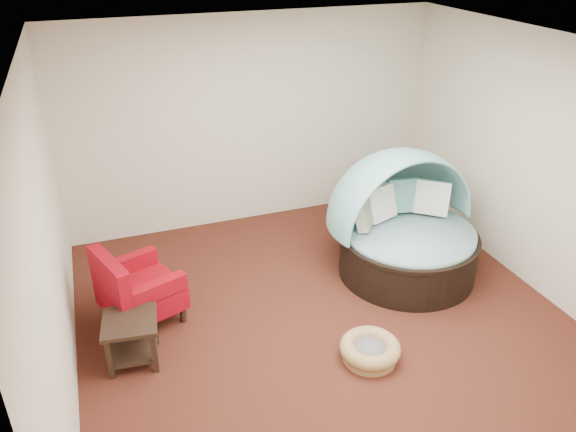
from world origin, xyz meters
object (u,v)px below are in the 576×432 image
object	(u,v)px
pet_basket	(370,350)
red_armchair	(136,289)
canopy_daybed	(406,219)
side_table	(132,334)

from	to	relation	value
pet_basket	red_armchair	xyz separation A→B (m)	(-2.01, 1.36, 0.29)
canopy_daybed	side_table	world-z (taller)	canopy_daybed
canopy_daybed	red_armchair	world-z (taller)	canopy_daybed
canopy_daybed	red_armchair	size ratio (longest dim) A/B	1.93
canopy_daybed	pet_basket	bearing A→B (deg)	-135.18
red_armchair	pet_basket	bearing A→B (deg)	-53.28
canopy_daybed	side_table	distance (m)	3.30
canopy_daybed	pet_basket	world-z (taller)	canopy_daybed
pet_basket	side_table	bearing A→B (deg)	160.39
pet_basket	red_armchair	distance (m)	2.44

